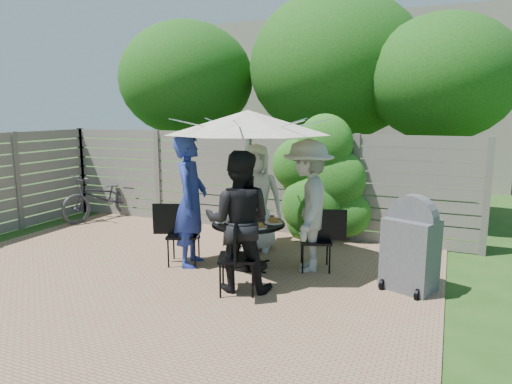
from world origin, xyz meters
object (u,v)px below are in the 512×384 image
at_px(plate_front, 244,227).
at_px(coffee_cup, 257,215).
at_px(bbq_grill, 411,248).
at_px(chair_front, 237,272).
at_px(chair_back, 257,230).
at_px(syrup_jug, 245,216).
at_px(umbrella, 248,122).
at_px(person_back, 256,198).
at_px(glass_front, 253,222).
at_px(glass_back, 244,213).
at_px(glass_left, 229,219).
at_px(plate_right, 274,221).
at_px(plate_back, 252,215).
at_px(person_right, 308,206).
at_px(bicycle, 103,197).
at_px(person_left, 191,201).
at_px(plate_extra, 258,226).
at_px(chair_left, 183,247).
at_px(plate_left, 223,220).
at_px(glass_right, 267,216).
at_px(person_front, 239,222).
at_px(patio_table, 248,236).
at_px(chair_right, 316,252).

distance_m(plate_front, coffee_cup, 0.59).
distance_m(coffee_cup, bbq_grill, 2.17).
bearing_deg(chair_front, chair_back, -6.47).
bearing_deg(syrup_jug, umbrella, -23.99).
bearing_deg(person_back, coffee_cup, -80.69).
bearing_deg(glass_front, glass_back, 127.81).
bearing_deg(glass_left, plate_right, 25.42).
distance_m(plate_back, glass_back, 0.15).
bearing_deg(person_right, bicycle, -121.22).
bearing_deg(umbrella, coffee_cup, 81.37).
relative_size(person_left, plate_extra, 7.92).
distance_m(person_back, plate_back, 0.50).
xyz_separation_m(chair_left, plate_extra, (1.18, 0.02, 0.42)).
xyz_separation_m(chair_back, coffee_cup, (0.30, -0.69, 0.43)).
xyz_separation_m(glass_front, bbq_grill, (2.02, 0.23, -0.18)).
xyz_separation_m(person_left, plate_back, (0.70, 0.57, -0.26)).
xyz_separation_m(chair_back, glass_back, (0.09, -0.71, 0.44)).
distance_m(plate_right, coffee_cup, 0.34).
bearing_deg(bbq_grill, plate_left, -156.56).
relative_size(plate_back, glass_left, 1.86).
bearing_deg(chair_left, bbq_grill, -16.45).
distance_m(chair_back, glass_right, 1.00).
bearing_deg(chair_left, glass_left, -14.03).
xyz_separation_m(person_front, plate_extra, (0.03, 0.56, -0.19)).
height_order(chair_front, plate_left, chair_front).
relative_size(plate_left, bicycle, 0.14).
distance_m(person_back, person_left, 1.18).
height_order(chair_front, glass_back, chair_front).
relative_size(chair_front, person_right, 0.50).
xyz_separation_m(chair_back, plate_back, (0.16, -0.58, 0.39)).
distance_m(person_front, glass_left, 0.78).
height_order(person_right, plate_front, person_right).
bearing_deg(plate_left, patio_table, 15.81).
bearing_deg(coffee_cup, glass_right, -19.98).
bearing_deg(syrup_jug, glass_left, -126.38).
relative_size(person_back, glass_back, 12.28).
bearing_deg(glass_front, chair_back, 110.61).
xyz_separation_m(person_front, syrup_jug, (-0.30, 0.83, -0.13)).
bearing_deg(plate_left, chair_front, -53.65).
bearing_deg(chair_right, plate_left, -3.73).
height_order(person_back, person_left, person_left).
bearing_deg(glass_left, chair_left, -172.52).
height_order(person_right, plate_right, person_right).
bearing_deg(glass_back, chair_back, 97.22).
bearing_deg(chair_right, glass_back, -17.37).
bearing_deg(plate_front, plate_left, 150.81).
xyz_separation_m(person_left, plate_extra, (1.05, -0.01, -0.26)).
xyz_separation_m(glass_back, glass_front, (0.34, -0.44, 0.00)).
bearing_deg(glass_left, glass_right, 37.81).
relative_size(patio_table, plate_front, 4.83).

